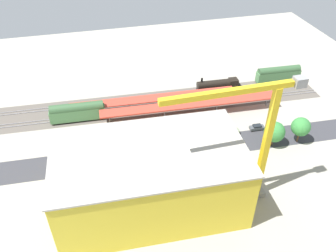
% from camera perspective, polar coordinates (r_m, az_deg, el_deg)
% --- Properties ---
extents(ground_plane, '(176.29, 176.29, 0.00)m').
position_cam_1_polar(ground_plane, '(103.43, 1.05, -2.02)').
color(ground_plane, '#9E998C').
rests_on(ground_plane, ground).
extents(rail_bed, '(110.74, 19.74, 0.01)m').
position_cam_1_polar(rail_bed, '(118.67, -1.36, 3.76)').
color(rail_bed, '#5B544C').
rests_on(rail_bed, ground).
extents(street_asphalt, '(110.47, 13.88, 0.01)m').
position_cam_1_polar(street_asphalt, '(99.60, 1.82, -3.85)').
color(street_asphalt, '#38383D').
rests_on(street_asphalt, ground).
extents(track_rails, '(110.08, 13.32, 0.12)m').
position_cam_1_polar(track_rails, '(118.57, -1.36, 3.83)').
color(track_rails, '#9E9EA8').
rests_on(track_rails, ground).
extents(platform_canopy_near, '(57.24, 6.86, 4.25)m').
position_cam_1_polar(platform_canopy_near, '(111.04, 3.78, 3.54)').
color(platform_canopy_near, '#C63D2D').
rests_on(platform_canopy_near, ground).
extents(platform_canopy_far, '(54.23, 6.82, 3.91)m').
position_cam_1_polar(platform_canopy_far, '(114.29, -2.24, 4.50)').
color(platform_canopy_far, '#C63D2D').
rests_on(platform_canopy_far, ground).
extents(locomotive, '(16.27, 3.55, 5.20)m').
position_cam_1_polar(locomotive, '(126.39, 8.33, 6.61)').
color(locomotive, black).
rests_on(locomotive, ground).
extents(passenger_coach, '(16.35, 3.63, 6.04)m').
position_cam_1_polar(passenger_coach, '(135.24, 17.42, 8.04)').
color(passenger_coach, black).
rests_on(passenger_coach, ground).
extents(freight_coach_far, '(16.91, 3.93, 6.21)m').
position_cam_1_polar(freight_coach_far, '(112.24, -14.44, 2.27)').
color(freight_coach_far, black).
rests_on(freight_coach_far, ground).
extents(parked_car_0, '(4.50, 2.01, 1.63)m').
position_cam_1_polar(parked_car_0, '(109.67, 14.18, -0.24)').
color(parked_car_0, black).
rests_on(parked_car_0, ground).
extents(parked_car_1, '(4.13, 2.04, 1.73)m').
position_cam_1_polar(parked_car_1, '(106.59, 10.38, -0.83)').
color(parked_car_1, black).
rests_on(parked_car_1, ground).
extents(parked_car_2, '(4.71, 2.17, 1.68)m').
position_cam_1_polar(parked_car_2, '(104.27, 6.82, -1.41)').
color(parked_car_2, black).
rests_on(parked_car_2, ground).
extents(parked_car_3, '(4.66, 2.10, 1.70)m').
position_cam_1_polar(parked_car_3, '(102.11, 2.79, -2.12)').
color(parked_car_3, black).
rests_on(parked_car_3, ground).
extents(parked_car_4, '(4.22, 1.84, 1.71)m').
position_cam_1_polar(parked_car_4, '(100.64, -1.26, -2.75)').
color(parked_car_4, black).
rests_on(parked_car_4, ground).
extents(parked_car_5, '(4.73, 1.85, 1.58)m').
position_cam_1_polar(parked_car_5, '(99.64, -5.66, -3.50)').
color(parked_car_5, black).
rests_on(parked_car_5, ground).
extents(construction_building, '(42.10, 24.96, 15.87)m').
position_cam_1_polar(construction_building, '(80.22, -2.89, -8.60)').
color(construction_building, yellow).
rests_on(construction_building, ground).
extents(construction_roof_slab, '(42.73, 25.59, 0.40)m').
position_cam_1_polar(construction_roof_slab, '(74.61, -3.08, -4.24)').
color(construction_roof_slab, '#ADA89E').
rests_on(construction_roof_slab, construction_building).
extents(tower_crane, '(29.74, 3.60, 31.61)m').
position_cam_1_polar(tower_crane, '(76.51, 14.06, -1.11)').
color(tower_crane, gray).
rests_on(tower_crane, ground).
extents(box_truck_0, '(10.35, 3.42, 3.11)m').
position_cam_1_polar(box_truck_0, '(96.94, -4.53, -4.13)').
color(box_truck_0, black).
rests_on(box_truck_0, ground).
extents(street_tree_0, '(5.90, 5.90, 7.58)m').
position_cam_1_polar(street_tree_0, '(102.75, 16.83, -0.92)').
color(street_tree_0, brown).
rests_on(street_tree_0, ground).
extents(street_tree_1, '(5.80, 5.80, 7.62)m').
position_cam_1_polar(street_tree_1, '(90.22, -6.25, -5.34)').
color(street_tree_1, brown).
rests_on(street_tree_1, ground).
extents(street_tree_2, '(4.86, 4.86, 6.97)m').
position_cam_1_polar(street_tree_2, '(90.45, -6.12, -5.37)').
color(street_tree_2, brown).
rests_on(street_tree_2, ground).
extents(street_tree_3, '(5.42, 5.42, 8.02)m').
position_cam_1_polar(street_tree_3, '(105.90, 20.68, -0.13)').
color(street_tree_3, brown).
rests_on(street_tree_3, ground).
extents(street_tree_4, '(4.52, 4.52, 7.23)m').
position_cam_1_polar(street_tree_4, '(91.80, -1.06, -4.00)').
color(street_tree_4, brown).
rests_on(street_tree_4, ground).
extents(traffic_light, '(0.50, 0.36, 7.13)m').
position_cam_1_polar(traffic_light, '(97.95, -6.86, -1.42)').
color(traffic_light, '#333333').
rests_on(traffic_light, ground).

